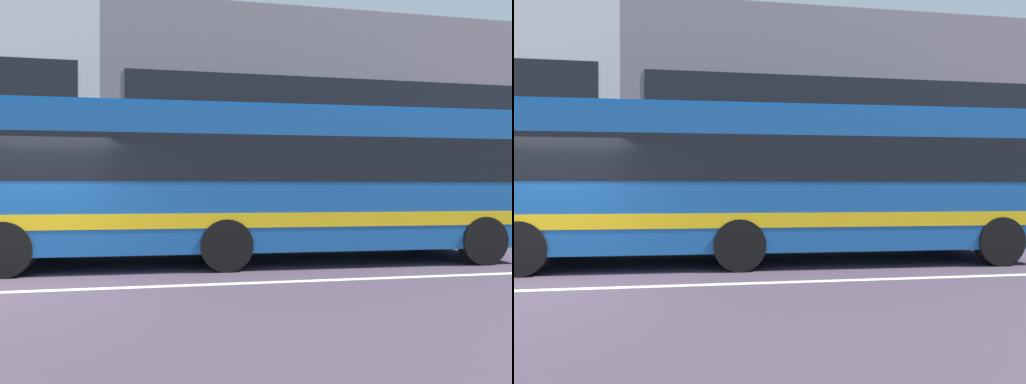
# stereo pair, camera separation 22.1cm
# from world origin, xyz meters

# --- Properties ---
(ground_plane) EXTENTS (160.00, 160.00, 0.00)m
(ground_plane) POSITION_xyz_m (0.00, 0.00, 0.00)
(ground_plane) COLOR #453847
(lane_centre_line) EXTENTS (60.00, 0.16, 0.01)m
(lane_centre_line) POSITION_xyz_m (0.00, 0.00, 0.00)
(lane_centre_line) COLOR silver
(lane_centre_line) RESTS_ON ground_plane
(hedge_row_far) EXTENTS (14.99, 1.10, 1.14)m
(hedge_row_far) POSITION_xyz_m (3.23, 5.72, 0.57)
(hedge_row_far) COLOR #245220
(hedge_row_far) RESTS_ON ground_plane
(apartment_block_right) EXTENTS (23.48, 11.47, 9.28)m
(apartment_block_right) POSITION_xyz_m (11.13, 16.15, 4.64)
(apartment_block_right) COLOR gray
(apartment_block_right) RESTS_ON ground_plane
(transit_bus) EXTENTS (11.34, 2.83, 3.25)m
(transit_bus) POSITION_xyz_m (4.12, 2.22, 1.79)
(transit_bus) COLOR #185198
(transit_bus) RESTS_ON ground_plane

